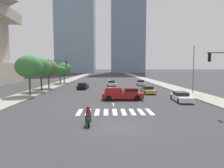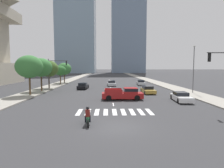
{
  "view_description": "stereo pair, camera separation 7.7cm",
  "coord_description": "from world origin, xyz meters",
  "views": [
    {
      "loc": [
        -0.83,
        -14.31,
        4.56
      ],
      "look_at": [
        0.0,
        15.04,
        2.0
      ],
      "focal_mm": 30.91,
      "sensor_mm": 36.0,
      "label": 1
    },
    {
      "loc": [
        -0.76,
        -14.32,
        4.56
      ],
      "look_at": [
        0.0,
        15.04,
        2.0
      ],
      "focal_mm": 30.91,
      "sensor_mm": 36.0,
      "label": 2
    }
  ],
  "objects": [
    {
      "name": "ground_plane",
      "position": [
        0.0,
        0.0,
        0.0
      ],
      "size": [
        800.0,
        800.0,
        0.0
      ],
      "primitive_type": "plane",
      "color": "#333335"
    },
    {
      "name": "sidewalk_east",
      "position": [
        13.84,
        30.0,
        0.07
      ],
      "size": [
        4.0,
        260.0,
        0.15
      ],
      "primitive_type": "cube",
      "color": "gray",
      "rests_on": "ground"
    },
    {
      "name": "sidewalk_west",
      "position": [
        -13.84,
        30.0,
        0.07
      ],
      "size": [
        4.0,
        260.0,
        0.15
      ],
      "primitive_type": "cube",
      "color": "gray",
      "rests_on": "ground"
    },
    {
      "name": "crosswalk_near",
      "position": [
        -0.0,
        5.04,
        0.0
      ],
      "size": [
        7.65,
        2.88,
        0.01
      ],
      "color": "silver",
      "rests_on": "ground"
    },
    {
      "name": "lane_divider_center",
      "position": [
        0.0,
        33.04,
        0.0
      ],
      "size": [
        0.14,
        50.0,
        0.01
      ],
      "color": "silver",
      "rests_on": "ground"
    },
    {
      "name": "motorcycle_lead",
      "position": [
        -2.3,
        0.73,
        0.58
      ],
      "size": [
        0.7,
        2.15,
        1.49
      ],
      "rotation": [
        0.0,
        0.0,
        1.7
      ],
      "color": "black",
      "rests_on": "ground"
    },
    {
      "name": "pickup_truck",
      "position": [
        1.7,
        12.62,
        0.81
      ],
      "size": [
        5.74,
        2.14,
        1.67
      ],
      "rotation": [
        0.0,
        0.0,
        0.0
      ],
      "color": "maroon",
      "rests_on": "ground"
    },
    {
      "name": "sedan_white_0",
      "position": [
        9.19,
        11.05,
        0.58
      ],
      "size": [
        2.13,
        4.87,
        1.24
      ],
      "rotation": [
        0.0,
        0.0,
        -1.64
      ],
      "color": "silver",
      "rests_on": "ground"
    },
    {
      "name": "sedan_black_1",
      "position": [
        -5.79,
        25.91,
        0.6
      ],
      "size": [
        2.09,
        4.32,
        1.32
      ],
      "rotation": [
        0.0,
        0.0,
        1.5
      ],
      "color": "black",
      "rests_on": "ground"
    },
    {
      "name": "sedan_silver_2",
      "position": [
        0.33,
        32.81,
        0.59
      ],
      "size": [
        2.01,
        4.53,
        1.28
      ],
      "rotation": [
        0.0,
        0.0,
        -1.53
      ],
      "color": "#B7BABF",
      "rests_on": "ground"
    },
    {
      "name": "sedan_gold_3",
      "position": [
        6.42,
        19.09,
        0.59
      ],
      "size": [
        1.94,
        4.63,
        1.28
      ],
      "rotation": [
        0.0,
        0.0,
        -1.55
      ],
      "color": "#B28E38",
      "rests_on": "ground"
    },
    {
      "name": "sedan_silver_4",
      "position": [
        7.89,
        34.41,
        0.59
      ],
      "size": [
        2.15,
        4.81,
        1.29
      ],
      "rotation": [
        0.0,
        0.0,
        -1.65
      ],
      "color": "#B7BABF",
      "rests_on": "ground"
    },
    {
      "name": "traffic_signal_far",
      "position": [
        -11.25,
        25.25,
        4.31
      ],
      "size": [
        4.17,
        0.28,
        6.12
      ],
      "color": "#333335",
      "rests_on": "sidewalk_west"
    },
    {
      "name": "street_lamp_east",
      "position": [
        14.14,
        18.54,
        4.81
      ],
      "size": [
        0.5,
        0.24,
        8.1
      ],
      "color": "#3F3F42",
      "rests_on": "sidewalk_east"
    },
    {
      "name": "street_tree_nearest",
      "position": [
        -13.04,
        16.5,
        4.64
      ],
      "size": [
        4.2,
        4.2,
        6.29
      ],
      "color": "#4C3823",
      "rests_on": "sidewalk_west"
    },
    {
      "name": "street_tree_second",
      "position": [
        -13.04,
        21.95,
        4.5
      ],
      "size": [
        4.07,
        4.07,
        6.09
      ],
      "color": "#4C3823",
      "rests_on": "sidewalk_west"
    },
    {
      "name": "street_tree_third",
      "position": [
        -13.04,
        26.62,
        4.25
      ],
      "size": [
        4.02,
        4.02,
        5.82
      ],
      "color": "#4C3823",
      "rests_on": "sidewalk_west"
    },
    {
      "name": "street_tree_fourth",
      "position": [
        -13.04,
        36.68,
        3.66
      ],
      "size": [
        3.08,
        3.08,
        4.83
      ],
      "color": "#4C3823",
      "rests_on": "sidewalk_west"
    },
    {
      "name": "street_tree_fifth",
      "position": [
        -13.04,
        41.41,
        4.09
      ],
      "size": [
        4.03,
        4.03,
        5.66
      ],
      "color": "#4C3823",
      "rests_on": "sidewalk_west"
    },
    {
      "name": "office_tower_left_skyline",
      "position": [
        -25.0,
        143.85,
        55.23
      ],
      "size": [
        29.57,
        26.39,
        111.53
      ],
      "color": "#7A93A8",
      "rests_on": "ground"
    },
    {
      "name": "office_tower_center_skyline",
      "position": [
        16.34,
        147.92,
        52.78
      ],
      "size": [
        26.87,
        22.79,
        106.62
      ],
      "color": "slate",
      "rests_on": "ground"
    }
  ]
}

